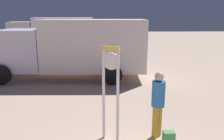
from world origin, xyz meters
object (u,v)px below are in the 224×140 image
(box_truck_near, at_px, (77,47))
(box_truck_far, at_px, (54,34))
(person_near_clock, at_px, (158,101))
(standing_clock, at_px, (111,84))

(box_truck_near, distance_m, box_truck_far, 8.03)
(person_near_clock, bearing_deg, box_truck_far, 112.32)
(standing_clock, relative_size, box_truck_far, 0.34)
(person_near_clock, distance_m, box_truck_far, 14.29)
(box_truck_near, bearing_deg, standing_clock, -75.79)
(standing_clock, relative_size, box_truck_near, 0.34)
(box_truck_far, bearing_deg, box_truck_near, -69.85)
(person_near_clock, xyz_separation_m, box_truck_near, (-2.66, 5.67, 0.61))
(person_near_clock, height_order, box_truck_near, box_truck_near)
(person_near_clock, distance_m, box_truck_near, 6.29)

